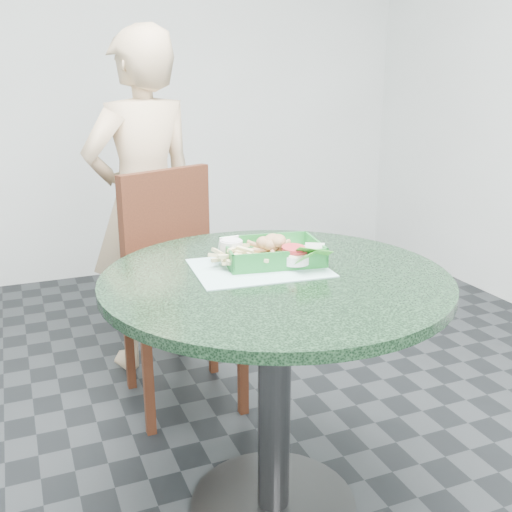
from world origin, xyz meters
name	(u,v)px	position (x,y,z in m)	size (l,w,h in m)	color
floor	(273,506)	(0.00, 0.00, 0.00)	(4.00, 5.00, 0.02)	#303335
wall_back	(110,56)	(0.00, 2.50, 1.40)	(4.00, 0.04, 2.80)	silver
cafe_table	(275,337)	(0.00, 0.00, 0.58)	(0.96, 0.96, 0.75)	#353536
dining_chair	(175,272)	(-0.08, 0.82, 0.53)	(0.43, 0.43, 0.93)	#552C18
diner_person	(144,205)	(-0.12, 1.16, 0.74)	(0.54, 0.36, 1.49)	tan
placemat	(259,274)	(-0.02, 0.06, 0.75)	(0.37, 0.28, 0.00)	#98C8C5
food_basket	(272,262)	(0.04, 0.11, 0.77)	(0.28, 0.20, 0.06)	#176626
crab_sandwich	(272,253)	(0.03, 0.10, 0.80)	(0.13, 0.13, 0.08)	#E2C670
fries_pile	(239,263)	(-0.08, 0.08, 0.79)	(0.12, 0.13, 0.05)	#CEC286
sauce_ramekin	(232,254)	(-0.08, 0.13, 0.80)	(0.07, 0.07, 0.04)	silver
garnish_cup	(302,261)	(0.09, 0.02, 0.79)	(0.12, 0.12, 0.05)	silver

